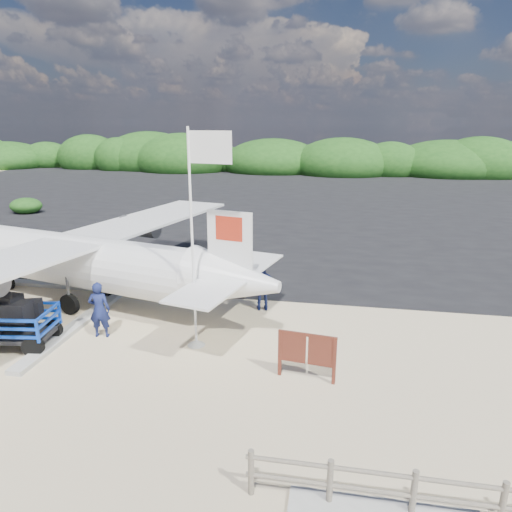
{
  "coord_description": "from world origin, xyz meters",
  "views": [
    {
      "loc": [
        4.37,
        -12.11,
        6.97
      ],
      "look_at": [
        1.44,
        4.24,
        2.09
      ],
      "focal_mm": 32.0,
      "sensor_mm": 36.0,
      "label": 1
    }
  ],
  "objects_px": {
    "crew_b": "(221,270)",
    "crew_a": "(99,310)",
    "signboard": "(306,379)",
    "aircraft_large": "(428,218)",
    "crew_c": "(263,287)",
    "flagpole": "(196,345)",
    "baggage_cart": "(11,346)"
  },
  "relations": [
    {
      "from": "crew_b",
      "to": "crew_a",
      "type": "bearing_deg",
      "value": 80.07
    },
    {
      "from": "crew_a",
      "to": "crew_b",
      "type": "xyz_separation_m",
      "value": [
        2.81,
        5.27,
        -0.16
      ]
    },
    {
      "from": "signboard",
      "to": "aircraft_large",
      "type": "relative_size",
      "value": 0.1
    },
    {
      "from": "crew_b",
      "to": "signboard",
      "type": "bearing_deg",
      "value": 140.03
    },
    {
      "from": "crew_a",
      "to": "crew_b",
      "type": "relative_size",
      "value": 1.2
    },
    {
      "from": "crew_a",
      "to": "aircraft_large",
      "type": "xyz_separation_m",
      "value": [
        14.48,
        22.69,
        -0.97
      ]
    },
    {
      "from": "crew_b",
      "to": "crew_c",
      "type": "distance_m",
      "value": 3.0
    },
    {
      "from": "crew_a",
      "to": "flagpole",
      "type": "bearing_deg",
      "value": 168.32
    },
    {
      "from": "baggage_cart",
      "to": "crew_a",
      "type": "bearing_deg",
      "value": 18.29
    },
    {
      "from": "crew_a",
      "to": "crew_c",
      "type": "xyz_separation_m",
      "value": [
        5.01,
        3.24,
        -0.04
      ]
    },
    {
      "from": "aircraft_large",
      "to": "crew_a",
      "type": "bearing_deg",
      "value": 70.83
    },
    {
      "from": "flagpole",
      "to": "crew_a",
      "type": "bearing_deg",
      "value": 179.12
    },
    {
      "from": "flagpole",
      "to": "crew_c",
      "type": "distance_m",
      "value": 3.8
    },
    {
      "from": "signboard",
      "to": "crew_c",
      "type": "relative_size",
      "value": 0.94
    },
    {
      "from": "crew_a",
      "to": "crew_c",
      "type": "height_order",
      "value": "crew_a"
    },
    {
      "from": "baggage_cart",
      "to": "crew_a",
      "type": "xyz_separation_m",
      "value": [
        2.54,
        1.19,
        0.97
      ]
    },
    {
      "from": "crew_b",
      "to": "baggage_cart",
      "type": "bearing_deg",
      "value": 68.53
    },
    {
      "from": "flagpole",
      "to": "crew_b",
      "type": "height_order",
      "value": "flagpole"
    },
    {
      "from": "baggage_cart",
      "to": "signboard",
      "type": "relative_size",
      "value": 1.76
    },
    {
      "from": "signboard",
      "to": "crew_b",
      "type": "relative_size",
      "value": 1.08
    },
    {
      "from": "aircraft_large",
      "to": "crew_b",
      "type": "bearing_deg",
      "value": 69.55
    },
    {
      "from": "crew_c",
      "to": "crew_b",
      "type": "bearing_deg",
      "value": -54.98
    },
    {
      "from": "baggage_cart",
      "to": "crew_b",
      "type": "height_order",
      "value": "crew_b"
    },
    {
      "from": "baggage_cart",
      "to": "crew_c",
      "type": "distance_m",
      "value": 8.8
    },
    {
      "from": "crew_a",
      "to": "aircraft_large",
      "type": "distance_m",
      "value": 26.93
    },
    {
      "from": "baggage_cart",
      "to": "aircraft_large",
      "type": "relative_size",
      "value": 0.17
    },
    {
      "from": "flagpole",
      "to": "crew_b",
      "type": "relative_size",
      "value": 4.25
    },
    {
      "from": "flagpole",
      "to": "crew_c",
      "type": "xyz_separation_m",
      "value": [
        1.66,
        3.29,
        0.93
      ]
    },
    {
      "from": "crew_a",
      "to": "crew_b",
      "type": "bearing_deg",
      "value": -128.84
    },
    {
      "from": "baggage_cart",
      "to": "crew_b",
      "type": "distance_m",
      "value": 8.43
    },
    {
      "from": "flagpole",
      "to": "crew_a",
      "type": "xyz_separation_m",
      "value": [
        -3.35,
        0.05,
        0.97
      ]
    },
    {
      "from": "flagpole",
      "to": "aircraft_large",
      "type": "distance_m",
      "value": 25.32
    }
  ]
}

